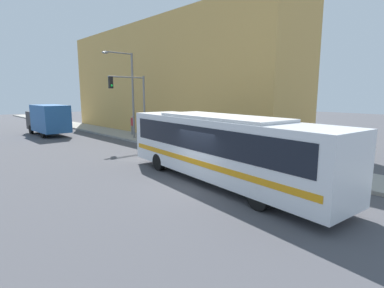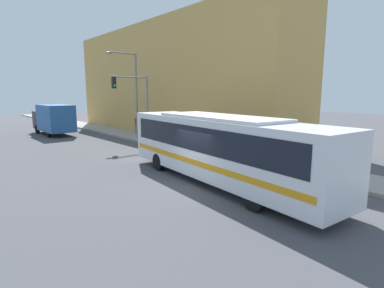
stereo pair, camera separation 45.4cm
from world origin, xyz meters
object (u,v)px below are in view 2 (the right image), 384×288
Objects in this scene: delivery_truck at (54,118)px; traffic_light_pole at (136,97)px; parking_meter at (177,136)px; pedestrian_near_corner at (137,125)px; city_bus at (219,145)px; street_lamp at (133,88)px; fire_hydrant at (228,152)px.

traffic_light_pole is at bearing -71.41° from delivery_truck.
pedestrian_near_corner reaches higher than parking_meter.
city_bus is 1.65× the size of street_lamp.
city_bus is at bearing -143.20° from fire_hydrant.
pedestrian_near_corner is (1.53, 2.11, -3.49)m from street_lamp.
street_lamp reaches higher than fire_hydrant.
parking_meter is at bearing 90.00° from fire_hydrant.
parking_meter is 8.30m from pedestrian_near_corner.
street_lamp is (4.29, -8.43, 2.95)m from delivery_truck.
parking_meter is at bearing -73.03° from delivery_truck.
parking_meter reaches higher than fire_hydrant.
fire_hydrant is 5.15m from parking_meter.
fire_hydrant is at bearing -84.12° from traffic_light_pole.
parking_meter is 7.06m from street_lamp.
street_lamp is (-0.13, 11.20, 4.08)m from fire_hydrant.
parking_meter is (4.43, -14.50, -0.65)m from delivery_truck.
street_lamp is 4.04× the size of pedestrian_near_corner.
street_lamp is (3.86, 14.18, 2.79)m from city_bus.
delivery_truck is 0.89× the size of street_lamp.
traffic_light_pole is 4.44× the size of parking_meter.
pedestrian_near_corner is at bearing 59.40° from traffic_light_pole.
traffic_light_pole reaches higher than pedestrian_near_corner.
street_lamp is at bearing 90.67° from fire_hydrant.
city_bus is at bearing -103.84° from traffic_light_pole.
city_bus reaches higher than fire_hydrant.
delivery_truck is at bearing 102.71° from fire_hydrant.
city_bus is at bearing -105.22° from street_lamp.
traffic_light_pole reaches higher than city_bus.
city_bus reaches higher than delivery_truck.
traffic_light_pole is at bearing 82.50° from city_bus.
delivery_truck is 8.61m from pedestrian_near_corner.
fire_hydrant is at bearing -96.00° from pedestrian_near_corner.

